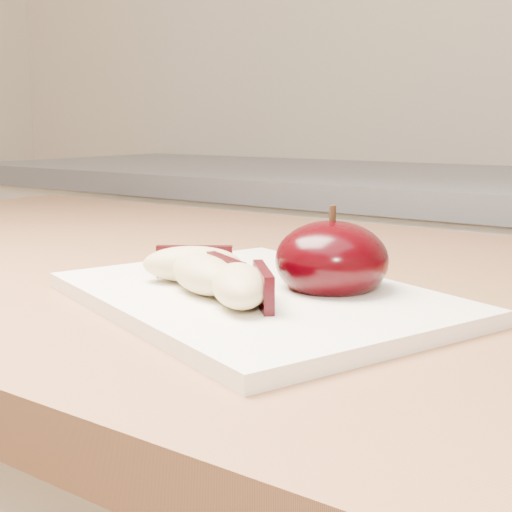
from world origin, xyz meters
The scene contains 5 objects.
cutting_board centered at (-0.06, 0.39, 0.91)m, with size 0.28×0.21×0.01m, color white.
apple_half centered at (-0.02, 0.43, 0.93)m, with size 0.10×0.10×0.07m.
apple_wedge_a centered at (-0.11, 0.38, 0.92)m, with size 0.08×0.07×0.03m.
apple_wedge_b centered at (-0.08, 0.36, 0.92)m, with size 0.08×0.07×0.03m.
apple_wedge_c centered at (-0.04, 0.35, 0.92)m, with size 0.08×0.08×0.03m.
Camera 1 is at (0.23, -0.02, 1.03)m, focal length 50.00 mm.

